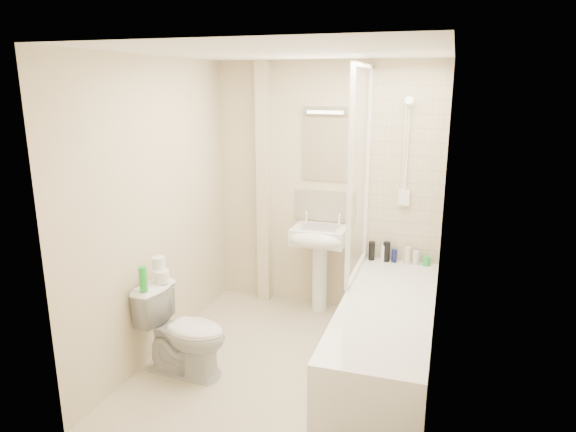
% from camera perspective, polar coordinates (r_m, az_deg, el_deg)
% --- Properties ---
extents(floor, '(2.50, 2.50, 0.00)m').
position_cam_1_polar(floor, '(4.29, -0.12, -16.16)').
color(floor, beige).
rests_on(floor, ground).
extents(wall_back, '(2.20, 0.02, 2.40)m').
position_cam_1_polar(wall_back, '(4.99, 4.25, 3.07)').
color(wall_back, beige).
rests_on(wall_back, ground).
extents(wall_left, '(0.02, 2.50, 2.40)m').
position_cam_1_polar(wall_left, '(4.27, -14.32, 0.67)').
color(wall_left, beige).
rests_on(wall_left, ground).
extents(wall_right, '(0.02, 2.50, 2.40)m').
position_cam_1_polar(wall_right, '(3.65, 16.56, -1.85)').
color(wall_right, beige).
rests_on(wall_right, ground).
extents(ceiling, '(2.20, 2.50, 0.02)m').
position_cam_1_polar(ceiling, '(3.69, -0.14, 17.77)').
color(ceiling, white).
rests_on(ceiling, wall_back).
extents(tile_back, '(0.70, 0.01, 1.75)m').
position_cam_1_polar(tile_back, '(4.83, 12.98, 5.05)').
color(tile_back, beige).
rests_on(tile_back, wall_back).
extents(tile_right, '(0.01, 2.10, 1.75)m').
position_cam_1_polar(tile_right, '(3.79, 16.70, 2.25)').
color(tile_right, beige).
rests_on(tile_right, wall_right).
extents(pipe_boxing, '(0.12, 0.12, 2.40)m').
position_cam_1_polar(pipe_boxing, '(5.11, -2.69, 3.37)').
color(pipe_boxing, beige).
rests_on(pipe_boxing, ground).
extents(splashback, '(0.60, 0.02, 0.30)m').
position_cam_1_polar(splashback, '(5.02, 4.12, 1.15)').
color(splashback, beige).
rests_on(splashback, wall_back).
extents(mirror, '(0.46, 0.01, 0.60)m').
position_cam_1_polar(mirror, '(4.92, 4.23, 7.39)').
color(mirror, white).
rests_on(mirror, wall_back).
extents(strip_light, '(0.42, 0.07, 0.07)m').
position_cam_1_polar(strip_light, '(4.87, 4.25, 11.68)').
color(strip_light, silver).
rests_on(strip_light, wall_back).
extents(bathtub, '(0.70, 2.10, 0.55)m').
position_cam_1_polar(bathtub, '(4.19, 10.81, -12.74)').
color(bathtub, white).
rests_on(bathtub, ground).
extents(shower_screen, '(0.04, 0.92, 1.80)m').
position_cam_1_polar(shower_screen, '(4.43, 7.99, 4.78)').
color(shower_screen, white).
rests_on(shower_screen, bathtub).
extents(shower_fixture, '(0.10, 0.16, 0.99)m').
position_cam_1_polar(shower_fixture, '(4.77, 13.00, 6.40)').
color(shower_fixture, white).
rests_on(shower_fixture, wall_back).
extents(pedestal_sink, '(0.51, 0.47, 0.98)m').
position_cam_1_polar(pedestal_sink, '(4.90, 3.42, -3.31)').
color(pedestal_sink, white).
rests_on(pedestal_sink, ground).
extents(bottle_black_a, '(0.06, 0.06, 0.18)m').
position_cam_1_polar(bottle_black_a, '(4.97, 9.28, -3.84)').
color(bottle_black_a, black).
rests_on(bottle_black_a, bathtub).
extents(bottle_white_a, '(0.06, 0.06, 0.16)m').
position_cam_1_polar(bottle_white_a, '(4.96, 10.59, -4.07)').
color(bottle_white_a, white).
rests_on(bottle_white_a, bathtub).
extents(bottle_black_b, '(0.07, 0.07, 0.19)m').
position_cam_1_polar(bottle_black_b, '(4.95, 10.88, -3.93)').
color(bottle_black_b, black).
rests_on(bottle_black_b, bathtub).
extents(bottle_blue, '(0.05, 0.05, 0.12)m').
position_cam_1_polar(bottle_blue, '(4.95, 11.72, -4.35)').
color(bottle_blue, '#12174F').
rests_on(bottle_blue, bathtub).
extents(bottle_cream, '(0.06, 0.06, 0.16)m').
position_cam_1_polar(bottle_cream, '(4.94, 13.12, -4.27)').
color(bottle_cream, beige).
rests_on(bottle_cream, bathtub).
extents(bottle_white_b, '(0.06, 0.06, 0.13)m').
position_cam_1_polar(bottle_white_b, '(4.94, 14.01, -4.53)').
color(bottle_white_b, silver).
rests_on(bottle_white_b, bathtub).
extents(bottle_green, '(0.07, 0.07, 0.08)m').
position_cam_1_polar(bottle_green, '(4.94, 15.13, -4.86)').
color(bottle_green, green).
rests_on(bottle_green, bathtub).
extents(toilet, '(0.51, 0.75, 0.69)m').
position_cam_1_polar(toilet, '(4.11, -11.45, -12.44)').
color(toilet, white).
rests_on(toilet, ground).
extents(toilet_roll_lower, '(0.12, 0.12, 0.09)m').
position_cam_1_polar(toilet_roll_lower, '(4.11, -13.86, -6.55)').
color(toilet_roll_lower, white).
rests_on(toilet_roll_lower, toilet).
extents(toilet_roll_upper, '(0.10, 0.10, 0.09)m').
position_cam_1_polar(toilet_roll_upper, '(4.13, -14.19, -5.10)').
color(toilet_roll_upper, white).
rests_on(toilet_roll_upper, toilet_roll_lower).
extents(green_bottle, '(0.06, 0.06, 0.19)m').
position_cam_1_polar(green_bottle, '(3.96, -15.80, -6.76)').
color(green_bottle, green).
rests_on(green_bottle, toilet).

